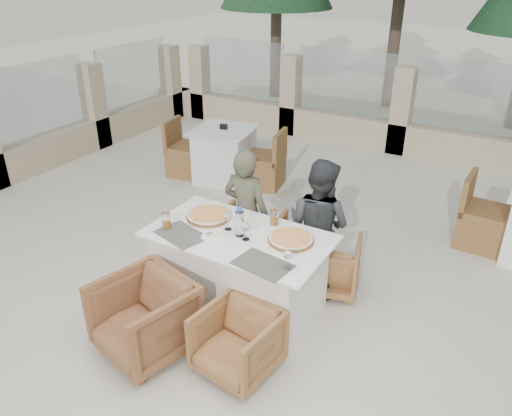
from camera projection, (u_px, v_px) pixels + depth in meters
The scene contains 23 objects.
ground at pixel (248, 308), 4.66m from camera, with size 80.00×80.00×0.00m, color beige.
sand_patch at pixel (482, 61), 15.43m from camera, with size 30.00×16.00×0.01m, color beige.
perimeter_wall_far at pixel (402, 105), 7.99m from camera, with size 10.00×0.34×1.60m, color #C3AD89, non-canonical shape.
perimeter_wall_left at pixel (43, 115), 7.48m from camera, with size 0.34×7.00×1.60m, color tan, non-canonical shape.
dining_table at pixel (239, 271), 4.52m from camera, with size 1.60×0.90×0.77m, color white, non-canonical shape.
placemat_near_left at pixel (181, 235), 4.34m from camera, with size 0.45×0.30×0.00m, color #5D5850.
placemat_near_right at pixel (263, 264), 3.93m from camera, with size 0.45×0.30×0.00m, color #56524A.
pizza_left at pixel (209, 215), 4.62m from camera, with size 0.42×0.42×0.05m, color #D65D1D.
pizza_right at pixel (291, 239), 4.24m from camera, with size 0.39×0.39×0.05m, color orange.
water_bottle at pixel (240, 222), 4.28m from camera, with size 0.08×0.08×0.27m, color silver.
wine_glass_centre at pixel (228, 220), 4.39m from camera, with size 0.08×0.08×0.18m, color silver, non-canonical shape.
wine_glass_near at pixel (246, 230), 4.23m from camera, with size 0.08×0.08×0.18m, color white, non-canonical shape.
wine_glass_corner at pixel (288, 258), 3.84m from camera, with size 0.08×0.08×0.18m, color white, non-canonical shape.
beer_glass_left at pixel (166, 220), 4.42m from camera, with size 0.08×0.08×0.15m, color orange.
beer_glass_right at pixel (274, 217), 4.48m from camera, with size 0.07×0.07×0.15m, color orange.
olive_dish at pixel (210, 235), 4.30m from camera, with size 0.11×0.11×0.04m, color white, non-canonical shape.
armchair_far_left at pixel (249, 240), 5.18m from camera, with size 0.64×0.66×0.60m, color #945E36.
armchair_far_right at pixel (329, 263), 4.85m from camera, with size 0.57×0.59×0.54m, color #9D6839.
armchair_near_left at pixel (145, 318), 4.03m from camera, with size 0.70×0.72×0.65m, color brown.
armchair_near_right at pixel (237, 342), 3.87m from camera, with size 0.57×0.59×0.54m, color #976436.
diner_left at pixel (246, 214), 4.91m from camera, with size 0.49×0.32×1.34m, color #4C4C37.
diner_right at pixel (318, 226), 4.69m from camera, with size 0.65×0.51×1.34m, color #333537.
bg_table_a at pixel (225, 155), 7.15m from camera, with size 1.64×0.82×0.77m, color silver, non-canonical shape.
Camera 1 is at (1.95, -3.18, 2.95)m, focal length 35.00 mm.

